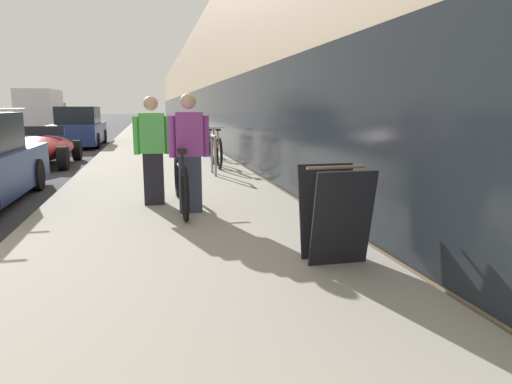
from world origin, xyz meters
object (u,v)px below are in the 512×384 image
(bike_rack_hoop, at_px, (214,151))
(cruiser_bike_nearest, at_px, (216,150))
(person_bystander, at_px, (153,151))
(sandwich_board_sign, at_px, (335,214))
(vintage_roadster_curbside, at_px, (38,149))
(person_rider, at_px, (189,153))
(parked_sedan_far, at_px, (79,128))
(cruiser_bike_middle, at_px, (209,145))
(moving_truck, at_px, (42,109))
(tandem_bicycle, at_px, (181,182))

(bike_rack_hoop, bearing_deg, cruiser_bike_nearest, 79.43)
(person_bystander, height_order, sandwich_board_sign, person_bystander)
(sandwich_board_sign, relative_size, vintage_roadster_curbside, 0.23)
(cruiser_bike_nearest, xyz_separation_m, vintage_roadster_curbside, (-4.49, 2.33, -0.08))
(person_rider, bearing_deg, parked_sedan_far, 103.65)
(person_rider, distance_m, cruiser_bike_nearest, 4.86)
(bike_rack_hoop, bearing_deg, person_rider, -103.02)
(bike_rack_hoop, height_order, cruiser_bike_middle, bike_rack_hoop)
(cruiser_bike_middle, xyz_separation_m, moving_truck, (-9.40, 23.83, 0.94))
(cruiser_bike_middle, bearing_deg, bike_rack_hoop, -95.57)
(person_bystander, bearing_deg, person_rider, -52.74)
(cruiser_bike_middle, bearing_deg, cruiser_bike_nearest, -92.74)
(tandem_bicycle, relative_size, sandwich_board_sign, 2.60)
(vintage_roadster_curbside, bearing_deg, person_bystander, -65.16)
(cruiser_bike_nearest, distance_m, vintage_roadster_curbside, 5.06)
(parked_sedan_far, bearing_deg, moving_truck, 105.98)
(cruiser_bike_nearest, bearing_deg, parked_sedan_far, 116.21)
(bike_rack_hoop, height_order, vintage_roadster_curbside, vintage_roadster_curbside)
(bike_rack_hoop, relative_size, cruiser_bike_nearest, 0.50)
(person_bystander, bearing_deg, parked_sedan_far, 102.26)
(tandem_bicycle, bearing_deg, cruiser_bike_middle, 79.45)
(bike_rack_hoop, relative_size, cruiser_bike_middle, 0.52)
(sandwich_board_sign, relative_size, moving_truck, 0.14)
(person_bystander, xyz_separation_m, vintage_roadster_curbside, (-2.97, 6.42, -0.47))
(sandwich_board_sign, bearing_deg, bike_rack_hoop, 93.23)
(person_rider, bearing_deg, cruiser_bike_nearest, 77.65)
(vintage_roadster_curbside, height_order, parked_sedan_far, parked_sedan_far)
(tandem_bicycle, bearing_deg, vintage_roadster_curbside, 116.28)
(vintage_roadster_curbside, xyz_separation_m, parked_sedan_far, (0.18, 6.42, 0.26))
(parked_sedan_far, bearing_deg, sandwich_board_sign, -74.49)
(cruiser_bike_nearest, relative_size, moving_truck, 0.27)
(sandwich_board_sign, bearing_deg, person_rider, 115.40)
(tandem_bicycle, xyz_separation_m, sandwich_board_sign, (1.24, -2.65, 0.07))
(bike_rack_hoop, relative_size, vintage_roadster_curbside, 0.21)
(moving_truck, bearing_deg, bike_rack_hoop, -71.74)
(cruiser_bike_nearest, distance_m, cruiser_bike_middle, 2.31)
(person_rider, bearing_deg, bike_rack_hoop, 76.98)
(bike_rack_hoop, relative_size, parked_sedan_far, 0.18)
(tandem_bicycle, relative_size, person_bystander, 1.48)
(bike_rack_hoop, bearing_deg, vintage_roadster_curbside, 139.63)
(bike_rack_hoop, distance_m, moving_truck, 28.89)
(person_bystander, relative_size, cruiser_bike_nearest, 0.93)
(tandem_bicycle, bearing_deg, person_bystander, 136.70)
(tandem_bicycle, height_order, vintage_roadster_curbside, vintage_roadster_curbside)
(person_rider, relative_size, moving_truck, 0.25)
(cruiser_bike_middle, height_order, sandwich_board_sign, sandwich_board_sign)
(person_bystander, relative_size, cruiser_bike_middle, 0.97)
(vintage_roadster_curbside, bearing_deg, tandem_bicycle, -63.72)
(sandwich_board_sign, bearing_deg, vintage_roadster_curbside, 115.92)
(vintage_roadster_curbside, bearing_deg, person_rider, -63.91)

